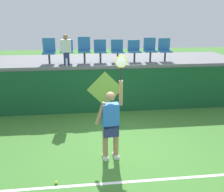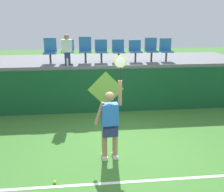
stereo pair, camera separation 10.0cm
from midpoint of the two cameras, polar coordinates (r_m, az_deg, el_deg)
name	(u,v)px [view 2 (the right image)]	position (r m, az deg, el deg)	size (l,w,h in m)	color
ground_plane	(124,150)	(6.89, 2.95, -11.71)	(40.00, 40.00, 0.00)	#3D752D
court_back_wall	(112,90)	(9.22, 0.29, 1.23)	(10.13, 0.20, 1.54)	#144C28
spectator_platform	(108,60)	(10.34, -0.54, 7.77)	(10.13, 2.81, 0.12)	slate
court_baseline_stripe	(133,182)	(5.78, 5.08, -18.07)	(9.11, 0.08, 0.01)	white
tennis_player	(110,122)	(6.13, 0.03, -5.74)	(0.75, 0.29, 2.50)	white
tennis_ball	(55,182)	(5.81, -11.88, -17.86)	(0.07, 0.07, 0.07)	#D1E533
water_bottle	(67,62)	(9.05, -9.36, 7.32)	(0.06, 0.06, 0.26)	white
stadium_chair_0	(50,50)	(9.62, -13.04, 9.77)	(0.44, 0.42, 0.88)	#38383D
stadium_chair_1	(68,50)	(9.56, -9.30, 9.93)	(0.44, 0.42, 0.81)	#38383D
stadium_chair_2	(85,49)	(9.55, -5.54, 10.25)	(0.44, 0.42, 0.91)	#38383D
stadium_chair_3	(101,50)	(9.57, -2.06, 10.06)	(0.44, 0.42, 0.80)	#38383D
stadium_chair_4	(118,50)	(9.64, 1.70, 10.05)	(0.44, 0.42, 0.80)	#38383D
stadium_chair_5	(135,50)	(9.74, 5.39, 10.01)	(0.44, 0.42, 0.77)	#38383D
stadium_chair_6	(151,49)	(9.87, 8.84, 10.17)	(0.44, 0.42, 0.85)	#38383D
stadium_chair_7	(166,49)	(10.03, 11.97, 10.01)	(0.44, 0.42, 0.82)	#38383D
spectator_0	(67,49)	(9.14, -9.45, 10.00)	(0.34, 0.20, 1.04)	navy
wall_signage_mount	(106,112)	(9.34, -1.03, -3.52)	(1.27, 0.01, 1.48)	#144C28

